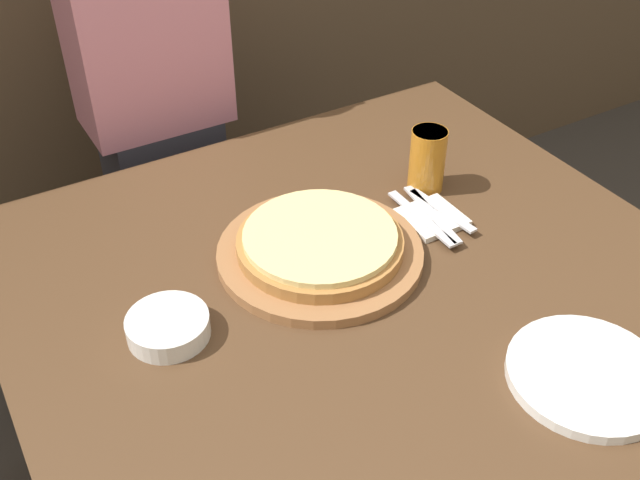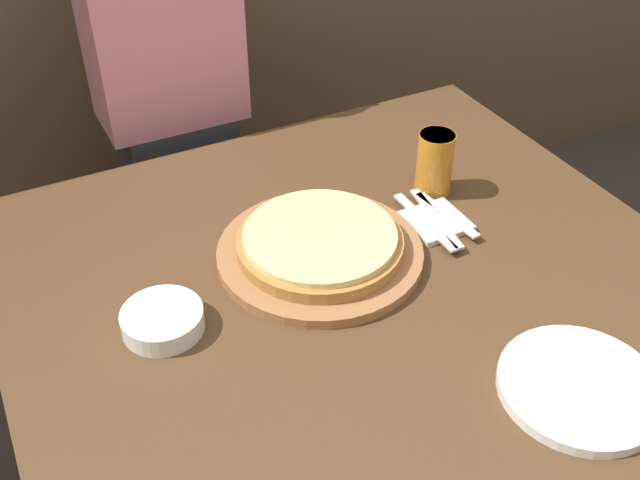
% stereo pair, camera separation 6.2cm
% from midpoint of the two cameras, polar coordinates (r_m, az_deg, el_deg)
% --- Properties ---
extents(dining_table, '(1.18, 1.09, 0.74)m').
position_cam_midpoint_polar(dining_table, '(1.58, 1.25, -13.11)').
color(dining_table, '#4C331E').
rests_on(dining_table, ground_plane).
extents(pizza_on_board, '(0.37, 0.37, 0.06)m').
position_cam_midpoint_polar(pizza_on_board, '(1.34, -1.32, -0.55)').
color(pizza_on_board, '#99663D').
rests_on(pizza_on_board, dining_table).
extents(beer_glass, '(0.07, 0.07, 0.13)m').
position_cam_midpoint_polar(beer_glass, '(1.51, 7.03, 6.23)').
color(beer_glass, '#B7701E').
rests_on(beer_glass, dining_table).
extents(dinner_plate, '(0.24, 0.24, 0.02)m').
position_cam_midpoint_polar(dinner_plate, '(1.20, 18.29, -9.77)').
color(dinner_plate, silver).
rests_on(dinner_plate, dining_table).
extents(side_bowl, '(0.13, 0.13, 0.04)m').
position_cam_midpoint_polar(side_bowl, '(1.23, -12.93, -6.48)').
color(side_bowl, silver).
rests_on(side_bowl, dining_table).
extents(napkin_stack, '(0.11, 0.11, 0.01)m').
position_cam_midpoint_polar(napkin_stack, '(1.45, 7.29, 1.68)').
color(napkin_stack, silver).
rests_on(napkin_stack, dining_table).
extents(fork, '(0.02, 0.20, 0.00)m').
position_cam_midpoint_polar(fork, '(1.43, 6.51, 1.66)').
color(fork, silver).
rests_on(fork, napkin_stack).
extents(dinner_knife, '(0.05, 0.20, 0.00)m').
position_cam_midpoint_polar(dinner_knife, '(1.45, 7.31, 1.95)').
color(dinner_knife, silver).
rests_on(dinner_knife, napkin_stack).
extents(spoon, '(0.04, 0.17, 0.00)m').
position_cam_midpoint_polar(spoon, '(1.46, 8.10, 2.24)').
color(spoon, silver).
rests_on(spoon, napkin_stack).
extents(diner_person, '(0.33, 0.20, 1.31)m').
position_cam_midpoint_polar(diner_person, '(1.90, -12.92, 7.02)').
color(diner_person, '#33333D').
rests_on(diner_person, ground_plane).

